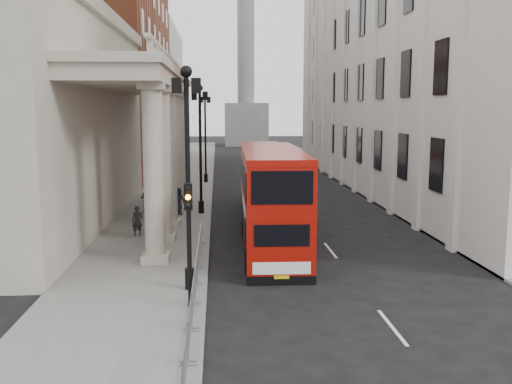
% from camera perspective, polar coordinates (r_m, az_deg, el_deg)
% --- Properties ---
extents(ground, '(260.00, 260.00, 0.00)m').
position_cam_1_polar(ground, '(18.36, -5.30, -13.77)').
color(ground, black).
rests_on(ground, ground).
extents(sidewalk_west, '(6.00, 140.00, 0.12)m').
position_cam_1_polar(sidewalk_west, '(47.63, -8.05, -0.03)').
color(sidewalk_west, slate).
rests_on(sidewalk_west, ground).
extents(sidewalk_east, '(3.00, 140.00, 0.12)m').
position_cam_1_polar(sidewalk_east, '(49.25, 11.47, 0.16)').
color(sidewalk_east, slate).
rests_on(sidewalk_east, ground).
extents(kerb, '(0.20, 140.00, 0.14)m').
position_cam_1_polar(kerb, '(47.50, -4.50, 0.02)').
color(kerb, slate).
rests_on(kerb, ground).
extents(portico_building, '(9.00, 28.00, 12.00)m').
position_cam_1_polar(portico_building, '(36.71, -21.45, 6.34)').
color(portico_building, gray).
rests_on(portico_building, ground).
extents(brick_building, '(9.00, 32.00, 22.00)m').
position_cam_1_polar(brick_building, '(66.06, -13.74, 11.63)').
color(brick_building, maroon).
rests_on(brick_building, ground).
extents(west_building_far, '(9.00, 30.00, 20.00)m').
position_cam_1_polar(west_building_far, '(97.68, -10.51, 9.98)').
color(west_building_far, gray).
rests_on(west_building_far, ground).
extents(east_building, '(8.00, 55.00, 25.00)m').
position_cam_1_polar(east_building, '(51.71, 14.03, 14.29)').
color(east_building, beige).
rests_on(east_building, ground).
extents(monument_column, '(8.00, 8.00, 54.20)m').
position_cam_1_polar(monument_column, '(109.53, -1.02, 13.06)').
color(monument_column, '#60605E').
rests_on(monument_column, ground).
extents(lamp_post_south, '(1.05, 0.44, 8.32)m').
position_cam_1_polar(lamp_post_south, '(21.13, -6.84, 2.88)').
color(lamp_post_south, black).
rests_on(lamp_post_south, sidewalk_west).
extents(lamp_post_mid, '(1.05, 0.44, 8.32)m').
position_cam_1_polar(lamp_post_mid, '(37.08, -5.59, 5.20)').
color(lamp_post_mid, black).
rests_on(lamp_post_mid, sidewalk_west).
extents(lamp_post_north, '(1.05, 0.44, 8.32)m').
position_cam_1_polar(lamp_post_north, '(53.06, -5.09, 6.13)').
color(lamp_post_north, black).
rests_on(lamp_post_north, sidewalk_west).
extents(traffic_light, '(0.28, 0.33, 4.30)m').
position_cam_1_polar(traffic_light, '(19.39, -6.76, -3.00)').
color(traffic_light, black).
rests_on(traffic_light, sidewalk_west).
extents(crowd_barriers, '(0.50, 18.75, 1.10)m').
position_cam_1_polar(crowd_barriers, '(20.23, -6.18, -9.64)').
color(crowd_barriers, gray).
rests_on(crowd_barriers, sidewalk_west).
extents(bus_near, '(3.04, 11.54, 4.96)m').
position_cam_1_polar(bus_near, '(27.70, 1.56, -0.63)').
color(bus_near, '#920E06').
rests_on(bus_near, ground).
extents(bus_far, '(3.08, 10.46, 4.46)m').
position_cam_1_polar(bus_far, '(38.42, 0.62, 1.49)').
color(bus_far, '#9A0F07').
rests_on(bus_far, ground).
extents(pedestrian_a, '(0.62, 0.43, 1.61)m').
position_cam_1_polar(pedestrian_a, '(31.27, -11.79, -2.86)').
color(pedestrian_a, black).
rests_on(pedestrian_a, sidewalk_west).
extents(pedestrian_b, '(1.02, 0.88, 1.79)m').
position_cam_1_polar(pedestrian_b, '(38.32, -10.88, -0.66)').
color(pedestrian_b, black).
rests_on(pedestrian_b, sidewalk_west).
extents(pedestrian_c, '(0.96, 0.75, 1.75)m').
position_cam_1_polar(pedestrian_c, '(37.10, -7.78, -0.92)').
color(pedestrian_c, black).
rests_on(pedestrian_c, sidewalk_west).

